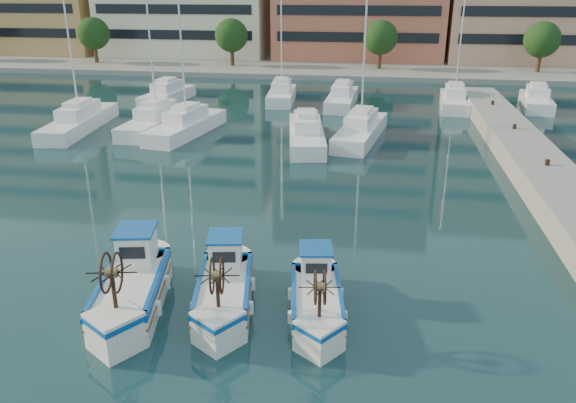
# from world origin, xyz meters

# --- Properties ---
(ground) EXTENTS (300.00, 300.00, 0.00)m
(ground) POSITION_xyz_m (0.00, 0.00, 0.00)
(ground) COLOR #1A3E45
(ground) RESTS_ON ground
(yacht_marina) EXTENTS (38.16, 22.90, 11.50)m
(yacht_marina) POSITION_xyz_m (-3.24, 27.44, 0.53)
(yacht_marina) COLOR white
(yacht_marina) RESTS_ON ground
(fishing_boat_a) EXTENTS (2.75, 4.82, 2.92)m
(fishing_boat_a) POSITION_xyz_m (-3.44, -0.55, 0.80)
(fishing_boat_a) COLOR silver
(fishing_boat_a) RESTS_ON ground
(fishing_boat_b) EXTENTS (2.44, 4.38, 2.66)m
(fishing_boat_b) POSITION_xyz_m (-0.50, -0.04, 0.73)
(fishing_boat_b) COLOR silver
(fishing_boat_b) RESTS_ON ground
(fishing_boat_c) EXTENTS (2.17, 4.04, 2.46)m
(fishing_boat_c) POSITION_xyz_m (2.55, -0.08, 0.68)
(fishing_boat_c) COLOR silver
(fishing_boat_c) RESTS_ON ground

